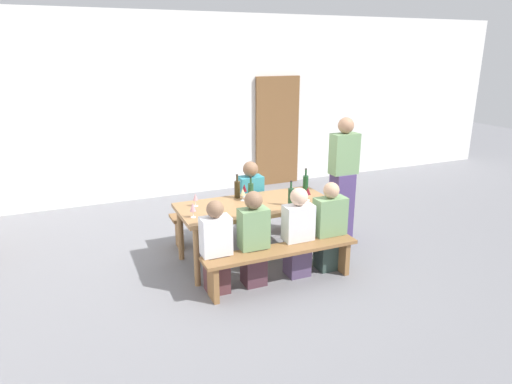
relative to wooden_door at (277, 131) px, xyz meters
name	(u,v)px	position (x,y,z in m)	size (l,w,h in m)	color
ground_plane	(256,259)	(-1.75, -3.03, -1.05)	(24.00, 24.00, 0.00)	slate
back_wall	(187,106)	(-1.75, 0.14, 0.55)	(14.00, 0.20, 3.20)	white
wooden_door	(277,131)	(0.00, 0.00, 0.00)	(0.90, 0.06, 2.10)	brown
tasting_table	(256,210)	(-1.75, -3.03, -0.38)	(1.92, 0.86, 0.75)	#9E7247
bench_near	(282,256)	(-1.75, -3.76, -0.70)	(1.82, 0.30, 0.45)	olive
bench_far	(236,215)	(-1.75, -2.30, -0.70)	(1.82, 0.30, 0.45)	olive
wine_bottle_0	(251,191)	(-1.76, -2.88, -0.18)	(0.07, 0.07, 0.31)	#234C2D
wine_bottle_1	(237,189)	(-1.88, -2.72, -0.18)	(0.07, 0.07, 0.31)	#332814
wine_bottle_2	(306,183)	(-0.92, -2.78, -0.19)	(0.07, 0.07, 0.30)	#194723
wine_bottle_3	(291,196)	(-1.39, -3.27, -0.18)	(0.07, 0.07, 0.32)	#234C2D
wine_glass_0	(243,192)	(-1.86, -2.86, -0.19)	(0.07, 0.07, 0.16)	silver
wine_glass_1	(308,191)	(-1.10, -3.17, -0.18)	(0.07, 0.07, 0.17)	silver
wine_glass_2	(244,188)	(-1.79, -2.73, -0.18)	(0.07, 0.07, 0.17)	silver
wine_glass_3	(193,207)	(-2.60, -3.19, -0.18)	(0.07, 0.07, 0.17)	silver
wine_glass_4	(195,198)	(-2.47, -2.83, -0.19)	(0.06, 0.06, 0.16)	silver
seated_guest_near_0	(216,249)	(-2.47, -3.61, -0.55)	(0.32, 0.24, 1.06)	#563034
seated_guest_near_1	(254,240)	(-2.03, -3.61, -0.52)	(0.33, 0.24, 1.11)	#4E2F38
seated_guest_near_2	(298,234)	(-1.47, -3.61, -0.53)	(0.35, 0.24, 1.08)	#524061
seated_guest_near_3	(329,229)	(-1.04, -3.61, -0.53)	(0.38, 0.24, 1.10)	#31443D
seated_guest_far_0	(251,203)	(-1.58, -2.45, -0.50)	(0.33, 0.24, 1.14)	#4A534D
standing_host	(343,181)	(-0.40, -2.89, -0.21)	(0.37, 0.24, 1.72)	#4E3B72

